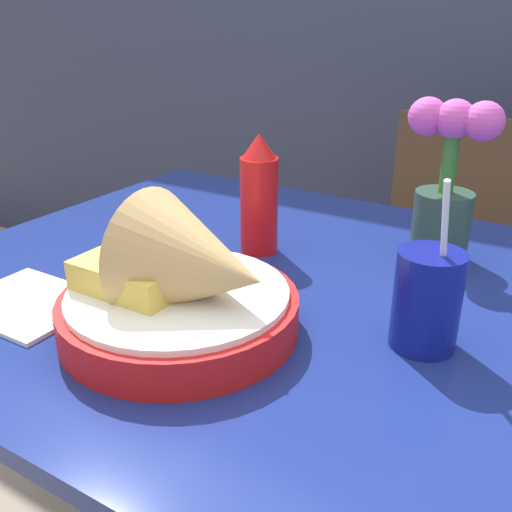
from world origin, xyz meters
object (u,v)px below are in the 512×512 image
(food_basket, at_px, (186,289))
(drink_cup, at_px, (426,303))
(ketchup_bottle, at_px, (259,196))
(flower_vase, at_px, (446,185))
(chair_far_window, at_px, (451,260))

(food_basket, height_order, drink_cup, drink_cup)
(food_basket, distance_m, ketchup_bottle, 0.28)
(drink_cup, distance_m, flower_vase, 0.28)
(ketchup_bottle, relative_size, flower_vase, 0.78)
(food_basket, xyz_separation_m, flower_vase, (0.20, 0.39, 0.06))
(drink_cup, bearing_deg, flower_vase, 101.60)
(food_basket, bearing_deg, chair_far_window, 83.56)
(food_basket, relative_size, ketchup_bottle, 1.51)
(ketchup_bottle, height_order, flower_vase, flower_vase)
(chair_far_window, bearing_deg, ketchup_bottle, -103.89)
(drink_cup, xyz_separation_m, flower_vase, (-0.06, 0.27, 0.07))
(food_basket, distance_m, drink_cup, 0.28)
(ketchup_bottle, bearing_deg, chair_far_window, 76.11)
(chair_far_window, distance_m, flower_vase, 0.68)
(chair_far_window, distance_m, food_basket, 1.02)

